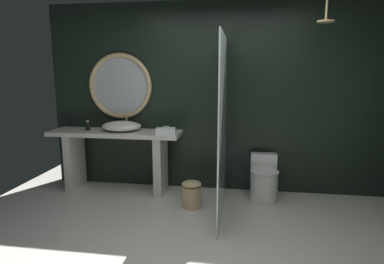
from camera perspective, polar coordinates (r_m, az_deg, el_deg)
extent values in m
plane|color=silver|center=(3.16, 1.26, -21.32)|extent=(5.76, 5.76, 0.00)
cube|color=black|center=(4.59, 4.40, 5.90)|extent=(4.80, 0.10, 2.60)
cube|color=silver|center=(4.65, -13.17, -0.16)|extent=(1.82, 0.51, 0.06)
cube|color=silver|center=(5.01, -19.74, -4.76)|extent=(0.11, 0.44, 0.80)
cube|color=silver|center=(4.56, -5.48, -5.68)|extent=(0.11, 0.44, 0.80)
ellipsoid|color=white|center=(4.62, -12.18, 1.01)|extent=(0.54, 0.45, 0.14)
cylinder|color=#D6B77F|center=(4.80, -11.34, 1.92)|extent=(0.02, 0.02, 0.22)
cylinder|color=#D6B77F|center=(4.73, -11.62, 3.02)|extent=(0.02, 0.12, 0.02)
cylinder|color=silver|center=(4.42, -4.48, 0.48)|extent=(0.08, 0.08, 0.09)
cylinder|color=black|center=(4.78, -17.73, 0.96)|extent=(0.07, 0.07, 0.12)
cylinder|color=#D6B77F|center=(4.77, -17.77, 1.80)|extent=(0.04, 0.04, 0.02)
torus|color=#D6B77F|center=(4.80, -12.44, 7.83)|extent=(0.93, 0.07, 0.93)
cylinder|color=#B2BCC1|center=(4.81, -12.40, 7.83)|extent=(0.82, 0.01, 0.82)
cube|color=silver|center=(3.84, 5.38, 0.95)|extent=(0.02, 1.47, 2.07)
cylinder|color=#D6B77F|center=(4.14, 22.42, 19.43)|extent=(0.02, 0.02, 0.28)
cylinder|color=#D6B77F|center=(4.12, 22.26, 17.40)|extent=(0.19, 0.19, 0.02)
cylinder|color=white|center=(4.39, 12.44, -9.27)|extent=(0.35, 0.35, 0.40)
ellipsoid|color=white|center=(4.32, 12.55, -6.64)|extent=(0.37, 0.40, 0.02)
cube|color=white|center=(4.56, 12.34, -5.98)|extent=(0.34, 0.14, 0.38)
cylinder|color=#D6B77F|center=(4.15, -0.08, -11.19)|extent=(0.25, 0.25, 0.27)
ellipsoid|color=#D6B77F|center=(4.09, -0.08, -9.04)|extent=(0.25, 0.25, 0.07)
cube|color=white|center=(4.27, -4.61, 0.11)|extent=(0.27, 0.19, 0.09)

